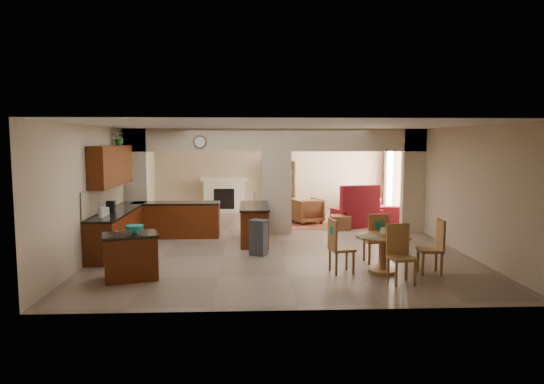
{
  "coord_description": "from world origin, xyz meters",
  "views": [
    {
      "loc": [
        -0.69,
        -11.86,
        2.47
      ],
      "look_at": [
        -0.15,
        0.3,
        1.19
      ],
      "focal_mm": 32.0,
      "sensor_mm": 36.0,
      "label": 1
    }
  ],
  "objects_px": {
    "dining_table": "(383,247)",
    "armchair": "(307,211)",
    "kitchen_island": "(131,256)",
    "sofa": "(376,206)"
  },
  "relations": [
    {
      "from": "dining_table",
      "to": "armchair",
      "type": "distance_m",
      "value": 5.61
    },
    {
      "from": "kitchen_island",
      "to": "dining_table",
      "type": "height_order",
      "value": "kitchen_island"
    },
    {
      "from": "dining_table",
      "to": "sofa",
      "type": "height_order",
      "value": "sofa"
    },
    {
      "from": "dining_table",
      "to": "sofa",
      "type": "relative_size",
      "value": 0.38
    },
    {
      "from": "kitchen_island",
      "to": "sofa",
      "type": "xyz_separation_m",
      "value": [
        6.15,
        6.54,
        -0.01
      ]
    },
    {
      "from": "sofa",
      "to": "armchair",
      "type": "distance_m",
      "value": 2.42
    },
    {
      "from": "sofa",
      "to": "dining_table",
      "type": "bearing_deg",
      "value": 163.69
    },
    {
      "from": "sofa",
      "to": "kitchen_island",
      "type": "bearing_deg",
      "value": 133.83
    },
    {
      "from": "dining_table",
      "to": "armchair",
      "type": "bearing_deg",
      "value": 98.2
    },
    {
      "from": "kitchen_island",
      "to": "armchair",
      "type": "distance_m",
      "value": 6.96
    }
  ]
}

